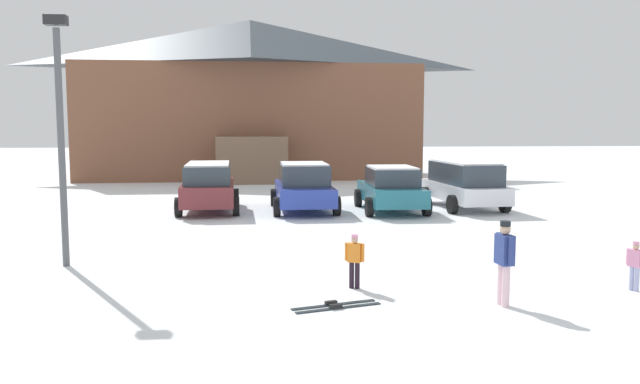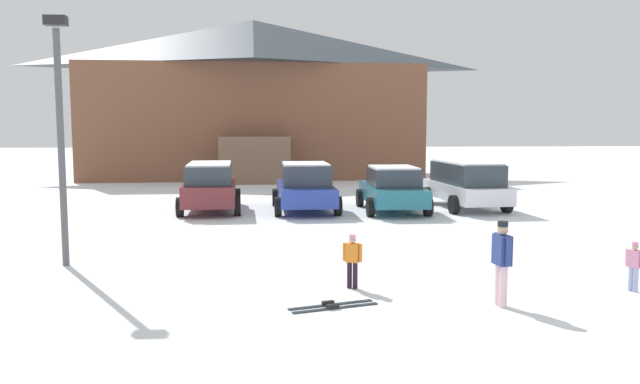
{
  "view_description": "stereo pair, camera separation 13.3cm",
  "coord_description": "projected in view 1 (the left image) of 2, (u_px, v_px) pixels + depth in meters",
  "views": [
    {
      "loc": [
        -2.51,
        -6.62,
        2.94
      ],
      "look_at": [
        -1.14,
        8.99,
        1.27
      ],
      "focal_mm": 35.0,
      "sensor_mm": 36.0,
      "label": 1
    },
    {
      "loc": [
        -2.37,
        -6.63,
        2.94
      ],
      "look_at": [
        -1.14,
        8.99,
        1.27
      ],
      "focal_mm": 35.0,
      "sensor_mm": 36.0,
      "label": 2
    }
  ],
  "objects": [
    {
      "name": "pair_of_skis",
      "position": [
        335.0,
        306.0,
        10.15
      ],
      "size": [
        1.5,
        0.71,
        0.08
      ],
      "color": "#222C31",
      "rests_on": "ground"
    },
    {
      "name": "ski_lodge",
      "position": [
        251.0,
        98.0,
        36.09
      ],
      "size": [
        19.34,
        9.89,
        8.98
      ],
      "color": "brown",
      "rests_on": "ground"
    },
    {
      "name": "parked_blue_hatchback",
      "position": [
        304.0,
        187.0,
        21.57
      ],
      "size": [
        2.26,
        4.43,
        1.68
      ],
      "color": "#293EA5",
      "rests_on": "ground"
    },
    {
      "name": "lamp_post",
      "position": [
        60.0,
        126.0,
        12.82
      ],
      "size": [
        0.44,
        0.24,
        5.16
      ],
      "color": "#515459",
      "rests_on": "ground"
    },
    {
      "name": "parked_white_suv",
      "position": [
        464.0,
        183.0,
        22.27
      ],
      "size": [
        2.33,
        4.62,
        1.68
      ],
      "color": "white",
      "rests_on": "ground"
    },
    {
      "name": "parked_teal_hatchback",
      "position": [
        391.0,
        188.0,
        21.46
      ],
      "size": [
        2.14,
        4.24,
        1.56
      ],
      "color": "#236C7E",
      "rests_on": "ground"
    },
    {
      "name": "skier_child_in_pink_snowsuit",
      "position": [
        635.0,
        263.0,
        11.1
      ],
      "size": [
        0.22,
        0.29,
        0.89
      ],
      "color": "#A2A9D3",
      "rests_on": "ground"
    },
    {
      "name": "skier_child_in_orange_jacket",
      "position": [
        355.0,
        258.0,
        11.26
      ],
      "size": [
        0.34,
        0.23,
        0.99
      ],
      "color": "black",
      "rests_on": "ground"
    },
    {
      "name": "skier_teen_in_navy_coat",
      "position": [
        504.0,
        258.0,
        10.14
      ],
      "size": [
        0.24,
        0.52,
        1.41
      ],
      "color": "beige",
      "rests_on": "ground"
    },
    {
      "name": "parked_maroon_van",
      "position": [
        209.0,
        185.0,
        21.47
      ],
      "size": [
        2.22,
        4.28,
        1.67
      ],
      "color": "maroon",
      "rests_on": "ground"
    }
  ]
}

